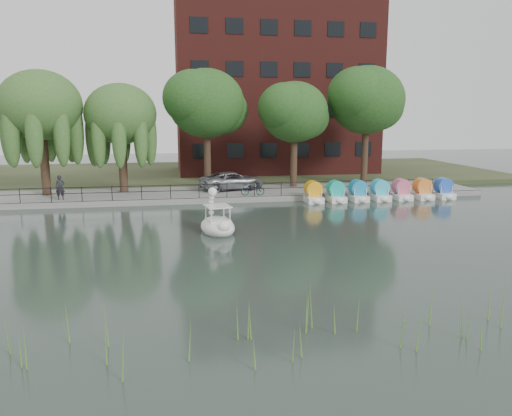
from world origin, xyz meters
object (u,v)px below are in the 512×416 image
object	(u,v)px
minivan	(232,179)
swan_boat	(217,223)
pedestrian	(60,186)
bicycle	(253,189)

from	to	relation	value
minivan	swan_boat	size ratio (longest dim) A/B	1.93
minivan	swan_boat	bearing A→B (deg)	154.39
pedestrian	bicycle	bearing A→B (deg)	-6.61
bicycle	swan_boat	distance (m)	10.17
bicycle	pedestrian	distance (m)	13.50
minivan	pedestrian	xyz separation A→B (m)	(-12.38, -2.65, 0.18)
swan_boat	pedestrian	bearing A→B (deg)	124.69
pedestrian	minivan	bearing A→B (deg)	6.99
minivan	pedestrian	bearing A→B (deg)	87.47
minivan	swan_boat	xyz separation A→B (m)	(-2.43, -12.53, -0.70)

